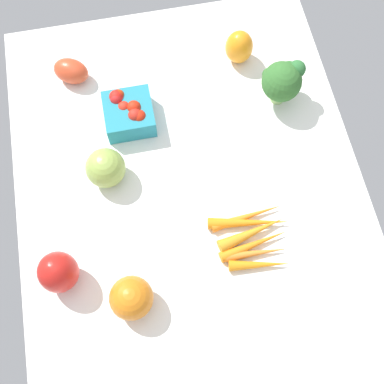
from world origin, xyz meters
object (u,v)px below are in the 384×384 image
object	(u,v)px
broccoli_head	(283,80)
carrot_bunch	(252,236)
heirloom_tomato_green	(106,168)
bell_pepper_orange	(239,47)
roma_tomato	(71,71)
heirloom_tomato_orange	(131,298)
berry_basket	(129,112)
bell_pepper_red	(58,272)

from	to	relation	value
broccoli_head	carrot_bunch	bearing A→B (deg)	156.31
broccoli_head	heirloom_tomato_green	world-z (taller)	broccoli_head
carrot_bunch	heirloom_tomato_green	xyz separation A→B (cm)	(20.01, 27.83, 3.08)
broccoli_head	carrot_bunch	distance (cm)	36.03
bell_pepper_orange	carrot_bunch	distance (cm)	46.05
roma_tomato	carrot_bunch	bearing A→B (deg)	154.00
heirloom_tomato_orange	heirloom_tomato_green	xyz separation A→B (cm)	(28.45, 1.32, -0.01)
bell_pepper_orange	roma_tomato	world-z (taller)	bell_pepper_orange
heirloom_tomato_orange	heirloom_tomato_green	distance (cm)	28.48
broccoli_head	roma_tomato	xyz separation A→B (cm)	(14.76, 47.03, -4.03)
berry_basket	carrot_bunch	bearing A→B (deg)	-147.78
bell_pepper_orange	berry_basket	distance (cm)	30.91
broccoli_head	bell_pepper_orange	size ratio (longest dim) A/B	1.32
roma_tomato	heirloom_tomato_orange	bearing A→B (deg)	125.70
berry_basket	heirloom_tomato_orange	distance (cm)	42.14
heirloom_tomato_green	bell_pepper_orange	bearing A→B (deg)	-54.34
bell_pepper_red	berry_basket	bearing A→B (deg)	-28.66
bell_pepper_red	roma_tomato	bearing A→B (deg)	-8.21
bell_pepper_orange	bell_pepper_red	size ratio (longest dim) A/B	0.85
roma_tomato	carrot_bunch	world-z (taller)	roma_tomato
broccoli_head	carrot_bunch	world-z (taller)	broccoli_head
bell_pepper_red	carrot_bunch	bearing A→B (deg)	-88.73
broccoli_head	bell_pepper_orange	world-z (taller)	broccoli_head
bell_pepper_orange	bell_pepper_red	xyz separation A→B (cm)	(-46.21, 47.16, 0.77)
roma_tomato	bell_pepper_red	xyz separation A→B (cm)	(-48.22, 6.96, 2.27)
bell_pepper_orange	bell_pepper_red	distance (cm)	66.03
bell_pepper_orange	carrot_bunch	world-z (taller)	bell_pepper_orange
roma_tomato	bell_pepper_red	distance (cm)	48.77
broccoli_head	carrot_bunch	xyz separation A→B (cm)	(-32.58, 14.29, -5.71)
carrot_bunch	heirloom_tomato_green	size ratio (longest dim) A/B	2.05
roma_tomato	carrot_bunch	xyz separation A→B (cm)	(-47.34, -32.74, -1.68)
broccoli_head	bell_pepper_red	xyz separation A→B (cm)	(-33.46, 53.99, -1.76)
broccoli_head	bell_pepper_orange	bearing A→B (deg)	28.20
berry_basket	heirloom_tomato_orange	bearing A→B (deg)	172.49
berry_basket	bell_pepper_red	bearing A→B (deg)	151.34
broccoli_head	bell_pepper_red	distance (cm)	63.54
heirloom_tomato_green	bell_pepper_red	bearing A→B (deg)	150.40
carrot_bunch	heirloom_tomato_orange	world-z (taller)	heirloom_tomato_orange
berry_basket	heirloom_tomato_orange	size ratio (longest dim) A/B	1.27
berry_basket	bell_pepper_orange	bearing A→B (deg)	-67.13
broccoli_head	bell_pepper_red	size ratio (longest dim) A/B	1.12
carrot_bunch	berry_basket	distance (cm)	39.44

